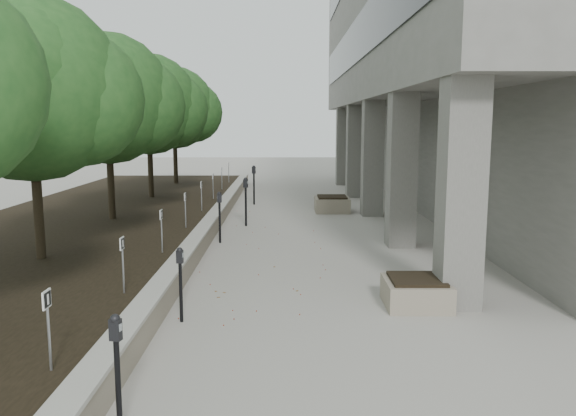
{
  "coord_description": "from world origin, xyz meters",
  "views": [
    {
      "loc": [
        0.35,
        -8.69,
        3.23
      ],
      "look_at": [
        0.43,
        5.2,
        1.13
      ],
      "focal_mm": 35.31,
      "sensor_mm": 36.0,
      "label": 1
    }
  ],
  "objects_px": {
    "parking_meter_2": "(181,285)",
    "planter_back": "(332,204)",
    "parking_meter_1": "(118,376)",
    "crabapple_tree_4": "(149,126)",
    "planter_front": "(416,292)",
    "crabapple_tree_5": "(174,125)",
    "crabapple_tree_3": "(108,127)",
    "parking_meter_5": "(254,185)",
    "crabapple_tree_2": "(33,128)",
    "parking_meter_3": "(220,217)",
    "parking_meter_4": "(246,202)"
  },
  "relations": [
    {
      "from": "planter_back",
      "to": "planter_front",
      "type": "bearing_deg",
      "value": -86.82
    },
    {
      "from": "parking_meter_3",
      "to": "parking_meter_4",
      "type": "height_order",
      "value": "parking_meter_4"
    },
    {
      "from": "crabapple_tree_2",
      "to": "parking_meter_1",
      "type": "distance_m",
      "value": 7.53
    },
    {
      "from": "parking_meter_3",
      "to": "parking_meter_5",
      "type": "xyz_separation_m",
      "value": [
        0.54,
        7.29,
        0.08
      ]
    },
    {
      "from": "parking_meter_2",
      "to": "parking_meter_5",
      "type": "relative_size",
      "value": 0.8
    },
    {
      "from": "crabapple_tree_2",
      "to": "parking_meter_4",
      "type": "relative_size",
      "value": 3.53
    },
    {
      "from": "parking_meter_5",
      "to": "crabapple_tree_4",
      "type": "bearing_deg",
      "value": -152.17
    },
    {
      "from": "parking_meter_4",
      "to": "planter_front",
      "type": "relative_size",
      "value": 1.38
    },
    {
      "from": "parking_meter_4",
      "to": "parking_meter_5",
      "type": "distance_m",
      "value": 4.75
    },
    {
      "from": "crabapple_tree_4",
      "to": "crabapple_tree_5",
      "type": "xyz_separation_m",
      "value": [
        0.0,
        5.0,
        0.0
      ]
    },
    {
      "from": "crabapple_tree_4",
      "to": "parking_meter_3",
      "type": "height_order",
      "value": "crabapple_tree_4"
    },
    {
      "from": "crabapple_tree_2",
      "to": "crabapple_tree_5",
      "type": "bearing_deg",
      "value": 90.0
    },
    {
      "from": "parking_meter_5",
      "to": "parking_meter_3",
      "type": "bearing_deg",
      "value": -76.25
    },
    {
      "from": "crabapple_tree_3",
      "to": "parking_meter_5",
      "type": "xyz_separation_m",
      "value": [
        3.92,
        5.68,
        -2.34
      ]
    },
    {
      "from": "crabapple_tree_2",
      "to": "parking_meter_3",
      "type": "height_order",
      "value": "crabapple_tree_2"
    },
    {
      "from": "planter_back",
      "to": "crabapple_tree_5",
      "type": "bearing_deg",
      "value": 138.09
    },
    {
      "from": "parking_meter_2",
      "to": "planter_back",
      "type": "distance_m",
      "value": 12.11
    },
    {
      "from": "crabapple_tree_2",
      "to": "crabapple_tree_3",
      "type": "bearing_deg",
      "value": 90.0
    },
    {
      "from": "crabapple_tree_3",
      "to": "planter_back",
      "type": "height_order",
      "value": "crabapple_tree_3"
    },
    {
      "from": "crabapple_tree_2",
      "to": "parking_meter_4",
      "type": "xyz_separation_m",
      "value": [
        3.92,
        5.93,
        -2.35
      ]
    },
    {
      "from": "parking_meter_2",
      "to": "parking_meter_3",
      "type": "xyz_separation_m",
      "value": [
        -0.07,
        6.18,
        0.08
      ]
    },
    {
      "from": "crabapple_tree_4",
      "to": "planter_front",
      "type": "distance_m",
      "value": 14.43
    },
    {
      "from": "crabapple_tree_3",
      "to": "planter_back",
      "type": "distance_m",
      "value": 8.37
    },
    {
      "from": "parking_meter_3",
      "to": "planter_back",
      "type": "distance_m",
      "value": 6.47
    },
    {
      "from": "parking_meter_2",
      "to": "planter_back",
      "type": "height_order",
      "value": "parking_meter_2"
    },
    {
      "from": "parking_meter_3",
      "to": "planter_front",
      "type": "xyz_separation_m",
      "value": [
        4.1,
        -5.39,
        -0.44
      ]
    },
    {
      "from": "parking_meter_4",
      "to": "planter_front",
      "type": "xyz_separation_m",
      "value": [
        3.56,
        -7.93,
        -0.51
      ]
    },
    {
      "from": "parking_meter_1",
      "to": "planter_back",
      "type": "relative_size",
      "value": 1.07
    },
    {
      "from": "parking_meter_1",
      "to": "parking_meter_2",
      "type": "height_order",
      "value": "parking_meter_1"
    },
    {
      "from": "crabapple_tree_3",
      "to": "planter_front",
      "type": "distance_m",
      "value": 10.64
    },
    {
      "from": "crabapple_tree_3",
      "to": "parking_meter_2",
      "type": "relative_size",
      "value": 4.36
    },
    {
      "from": "planter_front",
      "to": "crabapple_tree_5",
      "type": "bearing_deg",
      "value": 113.77
    },
    {
      "from": "crabapple_tree_4",
      "to": "planter_front",
      "type": "bearing_deg",
      "value": -58.04
    },
    {
      "from": "crabapple_tree_4",
      "to": "parking_meter_2",
      "type": "distance_m",
      "value": 13.48
    },
    {
      "from": "crabapple_tree_3",
      "to": "parking_meter_3",
      "type": "bearing_deg",
      "value": -25.4
    },
    {
      "from": "crabapple_tree_3",
      "to": "parking_meter_3",
      "type": "height_order",
      "value": "crabapple_tree_3"
    },
    {
      "from": "parking_meter_1",
      "to": "crabapple_tree_4",
      "type": "bearing_deg",
      "value": 116.58
    },
    {
      "from": "crabapple_tree_5",
      "to": "parking_meter_5",
      "type": "bearing_deg",
      "value": -47.72
    },
    {
      "from": "parking_meter_2",
      "to": "parking_meter_3",
      "type": "distance_m",
      "value": 6.18
    },
    {
      "from": "parking_meter_5",
      "to": "planter_back",
      "type": "distance_m",
      "value": 3.53
    },
    {
      "from": "crabapple_tree_5",
      "to": "parking_meter_5",
      "type": "distance_m",
      "value": 6.28
    },
    {
      "from": "crabapple_tree_5",
      "to": "planter_back",
      "type": "height_order",
      "value": "crabapple_tree_5"
    },
    {
      "from": "parking_meter_2",
      "to": "planter_front",
      "type": "height_order",
      "value": "parking_meter_2"
    },
    {
      "from": "crabapple_tree_3",
      "to": "planter_front",
      "type": "bearing_deg",
      "value": -43.08
    },
    {
      "from": "crabapple_tree_5",
      "to": "parking_meter_1",
      "type": "xyz_separation_m",
      "value": [
        3.44,
        -21.23,
        -2.46
      ]
    },
    {
      "from": "planter_front",
      "to": "crabapple_tree_4",
      "type": "bearing_deg",
      "value": 121.96
    },
    {
      "from": "parking_meter_3",
      "to": "planter_back",
      "type": "xyz_separation_m",
      "value": [
        3.5,
        5.43,
        -0.41
      ]
    },
    {
      "from": "crabapple_tree_2",
      "to": "crabapple_tree_5",
      "type": "relative_size",
      "value": 1.0
    },
    {
      "from": "parking_meter_4",
      "to": "planter_back",
      "type": "distance_m",
      "value": 4.17
    },
    {
      "from": "crabapple_tree_5",
      "to": "planter_back",
      "type": "bearing_deg",
      "value": -41.91
    }
  ]
}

